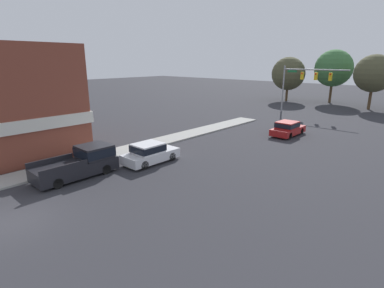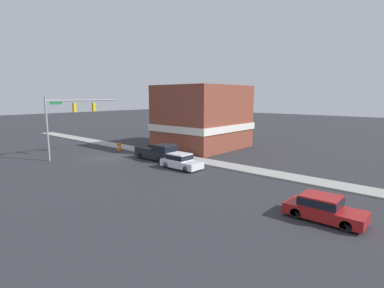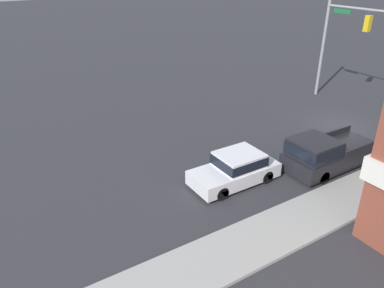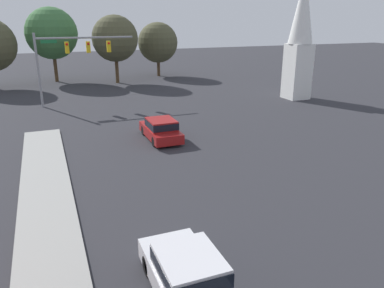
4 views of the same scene
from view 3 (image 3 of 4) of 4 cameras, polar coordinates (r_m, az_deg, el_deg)
The scene contains 4 objects.
ground_plane at distance 26.41m, azimuth 21.53°, elevation 2.63°, with size 200.00×200.00×0.00m, color #2D2D33.
near_signal_assembly at distance 29.35m, azimuth 24.08°, elevation 15.46°, with size 9.03×0.49×7.29m.
car_lead at distance 18.13m, azimuth 6.74°, elevation -3.63°, with size 1.92×4.36×1.54m.
pickup_truck_parked at distance 20.26m, azimuth 19.63°, elevation -1.30°, with size 2.13×5.34×1.89m.
Camera 3 is at (-13.90, 20.21, 9.79)m, focal length 35.00 mm.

